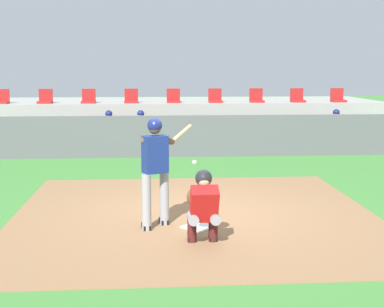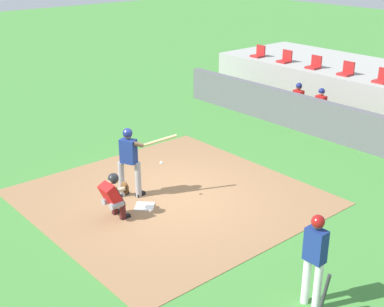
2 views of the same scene
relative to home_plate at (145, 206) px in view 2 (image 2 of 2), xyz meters
name	(u,v)px [view 2 (image 2 of 2)]	position (x,y,z in m)	size (l,w,h in m)	color
ground_plane	(171,198)	(0.00, 0.80, -0.02)	(80.00, 80.00, 0.00)	#428438
dirt_infield	(171,197)	(0.00, 0.80, -0.02)	(6.40, 6.40, 0.01)	#936B47
home_plate	(145,206)	(0.00, 0.00, 0.00)	(0.44, 0.44, 0.02)	white
batter_at_plate	(130,158)	(-0.68, 0.10, 1.01)	(0.90, 1.24, 1.80)	#99999E
catcher_crouched	(114,194)	(-0.01, -0.81, 0.59)	(0.48, 1.73, 1.13)	gray
on_deck_batter	(315,256)	(4.89, 0.03, 1.00)	(0.58, 0.23, 1.79)	silver
dugout_wall	(330,121)	(0.00, 7.30, 0.58)	(13.00, 0.30, 1.20)	#59595E
dugout_bench	(347,126)	(0.00, 8.30, 0.20)	(11.80, 0.44, 0.45)	olive
dugout_player_0	(296,100)	(-2.07, 8.14, 0.65)	(0.49, 0.70, 1.30)	#939399
dugout_player_1	(318,106)	(-1.09, 8.14, 0.65)	(0.49, 0.70, 1.30)	#939399
stadium_seat_0	(259,54)	(-5.78, 10.18, 1.51)	(0.46, 0.46, 0.48)	#A51E1E
stadium_seat_1	(285,59)	(-4.33, 10.18, 1.51)	(0.46, 0.46, 0.48)	#A51E1E
stadium_seat_2	(314,65)	(-2.89, 10.18, 1.51)	(0.46, 0.46, 0.48)	#A51E1E
stadium_seat_3	(347,71)	(-1.44, 10.18, 1.51)	(0.46, 0.46, 0.48)	#A51E1E
stadium_seat_4	(382,78)	(0.00, 10.18, 1.51)	(0.46, 0.46, 0.48)	#A51E1E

